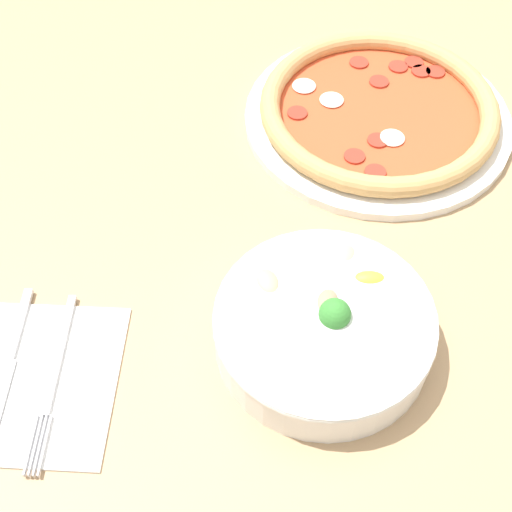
# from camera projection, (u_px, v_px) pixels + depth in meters

# --- Properties ---
(ground_plane) EXTENTS (8.00, 8.00, 0.00)m
(ground_plane) POSITION_uv_depth(u_px,v_px,m) (315.00, 491.00, 1.39)
(ground_plane) COLOR #4C4238
(dining_table) EXTENTS (1.26, 1.02, 0.75)m
(dining_table) POSITION_uv_depth(u_px,v_px,m) (350.00, 305.00, 0.87)
(dining_table) COLOR tan
(dining_table) RESTS_ON ground_plane
(pizza) EXTENTS (0.35, 0.35, 0.04)m
(pizza) POSITION_uv_depth(u_px,v_px,m) (378.00, 111.00, 0.92)
(pizza) COLOR white
(pizza) RESTS_ON dining_table
(bowl) EXTENTS (0.22, 0.22, 0.07)m
(bowl) POSITION_uv_depth(u_px,v_px,m) (324.00, 326.00, 0.71)
(bowl) COLOR white
(bowl) RESTS_ON dining_table
(napkin) EXTENTS (0.19, 0.19, 0.00)m
(napkin) POSITION_uv_depth(u_px,v_px,m) (28.00, 381.00, 0.70)
(napkin) COLOR white
(napkin) RESTS_ON dining_table
(fork) EXTENTS (0.02, 0.20, 0.00)m
(fork) POSITION_uv_depth(u_px,v_px,m) (54.00, 377.00, 0.70)
(fork) COLOR silver
(fork) RESTS_ON napkin
(knife) EXTENTS (0.02, 0.21, 0.01)m
(knife) POSITION_uv_depth(u_px,v_px,m) (7.00, 370.00, 0.71)
(knife) COLOR silver
(knife) RESTS_ON napkin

